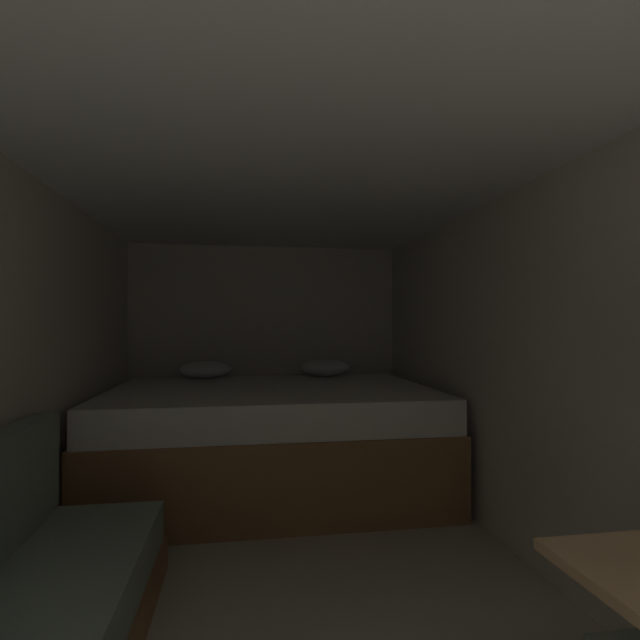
% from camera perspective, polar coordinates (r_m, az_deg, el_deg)
% --- Properties ---
extents(ground_plane, '(6.96, 6.96, 0.00)m').
position_cam_1_polar(ground_plane, '(2.64, -3.46, -29.53)').
color(ground_plane, '#B2A893').
extents(wall_back, '(2.66, 0.05, 2.04)m').
position_cam_1_polar(wall_back, '(4.81, -6.42, -3.60)').
color(wall_back, beige).
rests_on(wall_back, ground).
extents(wall_right, '(0.05, 4.96, 2.04)m').
position_cam_1_polar(wall_right, '(2.78, 24.64, -5.84)').
color(wall_right, beige).
rests_on(wall_right, ground).
extents(ceiling_slab, '(2.66, 4.96, 0.05)m').
position_cam_1_polar(ceiling_slab, '(2.44, -3.44, 18.28)').
color(ceiling_slab, white).
rests_on(ceiling_slab, wall_left).
extents(bed, '(2.44, 1.80, 0.95)m').
position_cam_1_polar(bed, '(3.94, -5.74, -13.42)').
color(bed, olive).
rests_on(bed, ground).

